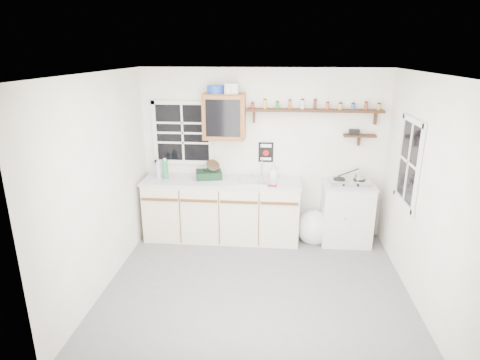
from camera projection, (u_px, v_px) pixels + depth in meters
The scene contains 18 objects.
room at pixel (257, 189), 4.48m from camera, with size 3.64×3.24×2.54m.
main_cabinet at pixel (222, 209), 6.00m from camera, with size 2.31×0.63×0.92m.
right_cabinet at pixel (346, 213), 5.87m from camera, with size 0.73×0.57×0.91m.
sink at pixel (258, 180), 5.81m from camera, with size 0.52×0.44×0.29m.
upper_cabinet at pixel (224, 117), 5.71m from camera, with size 0.60×0.32×0.65m.
upper_cabinet_clutter at pixel (222, 89), 5.60m from camera, with size 0.44×0.24×0.14m.
spice_shelf at pixel (315, 110), 5.64m from camera, with size 1.91×0.18×0.35m.
secondary_shelf at pixel (358, 135), 5.70m from camera, with size 0.45×0.16×0.24m.
warning_sign at pixel (266, 152), 5.97m from camera, with size 0.22×0.02×0.30m.
window_back at pixel (183, 133), 5.99m from camera, with size 0.93×0.03×0.98m.
window_right at pixel (409, 162), 4.78m from camera, with size 0.03×0.78×1.08m.
water_bottles at pixel (162, 169), 5.90m from camera, with size 0.19×0.10×0.30m.
dish_rack at pixel (210, 172), 5.92m from camera, with size 0.42×0.36×0.28m.
soap_bottle at pixel (273, 171), 5.91m from camera, with size 0.09×0.10×0.21m, color white.
rag at pixel (272, 185), 5.60m from camera, with size 0.12×0.10×0.02m, color maroon.
hotplate at pixel (349, 182), 5.70m from camera, with size 0.58×0.34×0.08m.
saucepan at pixel (359, 176), 5.67m from camera, with size 0.36×0.17×0.15m.
trash_bag at pixel (314, 227), 5.93m from camera, with size 0.46×0.42×0.53m.
Camera 1 is at (0.19, -4.23, 2.72)m, focal length 30.00 mm.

